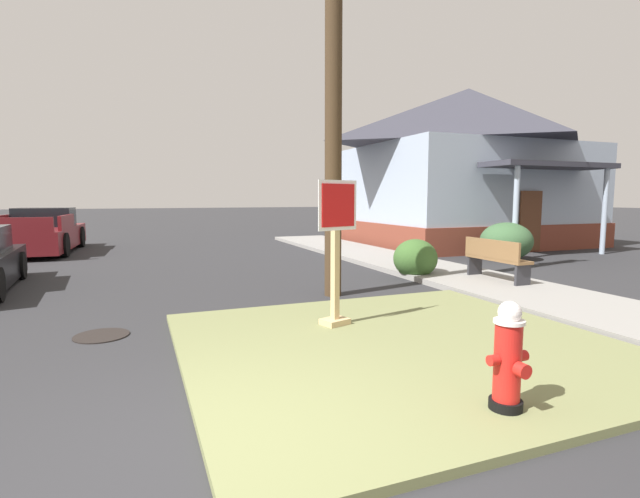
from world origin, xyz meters
TOP-DOWN VIEW (x-y plane):
  - ground_plane at (0.00, 0.00)m, footprint 160.00×160.00m
  - grass_corner_patch at (2.57, 1.59)m, footprint 5.14×4.89m
  - sidewalk_strip at (6.34, 6.52)m, footprint 2.20×19.73m
  - fire_hydrant at (2.44, -0.30)m, footprint 0.38×0.34m
  - stop_sign at (2.15, 2.61)m, footprint 0.65×0.38m
  - manhole_cover at (-0.86, 3.49)m, footprint 0.70×0.70m
  - pickup_truck_maroon at (-3.33, 14.62)m, footprint 2.30×5.29m
  - street_bench at (6.57, 4.43)m, footprint 0.41×1.56m
  - utility_pole at (3.03, 4.75)m, footprint 1.86×0.31m
  - corner_house at (11.85, 12.00)m, footprint 8.62×8.22m
  - shrub_near_porch at (9.72, 7.47)m, footprint 1.49×1.49m
  - shrub_by_curb at (5.54, 5.84)m, footprint 1.00×1.00m

SIDE VIEW (x-z plane):
  - ground_plane at x=0.00m, z-range 0.00..0.00m
  - manhole_cover at x=-0.86m, z-range 0.00..0.02m
  - grass_corner_patch at x=2.57m, z-range 0.00..0.08m
  - sidewalk_strip at x=6.34m, z-range 0.00..0.12m
  - shrub_by_curb at x=5.54m, z-range 0.00..0.89m
  - fire_hydrant at x=2.44m, z-range 0.06..0.97m
  - shrub_near_porch at x=9.72m, z-range 0.00..1.11m
  - street_bench at x=6.57m, z-range 0.16..1.01m
  - pickup_truck_maroon at x=-3.33m, z-range -0.12..1.36m
  - stop_sign at x=2.15m, z-range 0.02..2.01m
  - corner_house at x=11.85m, z-range 0.08..6.12m
  - utility_pole at x=3.03m, z-range 0.20..10.04m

